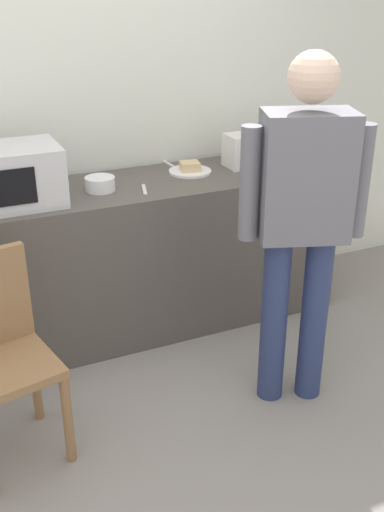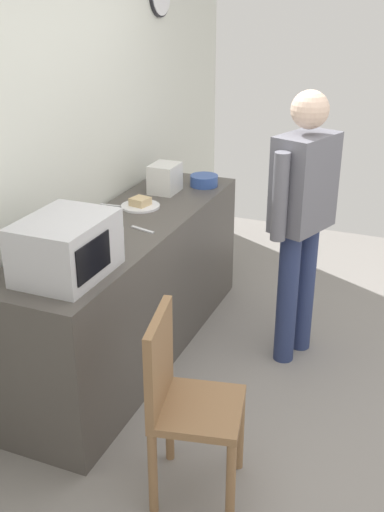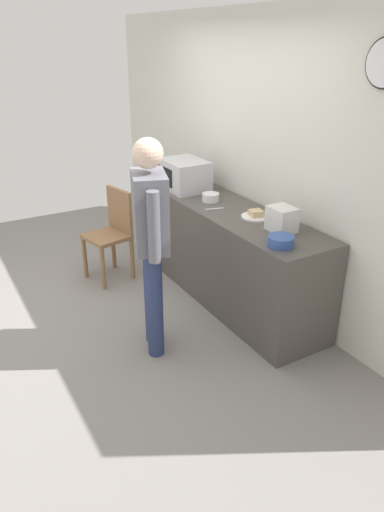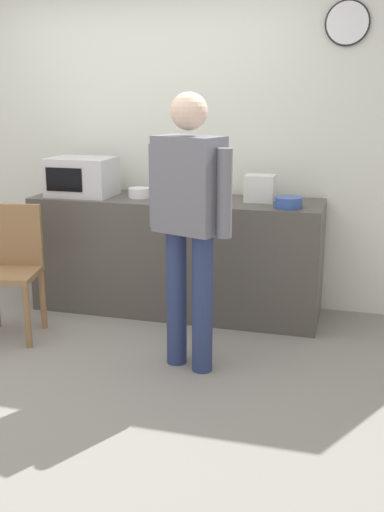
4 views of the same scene
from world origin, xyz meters
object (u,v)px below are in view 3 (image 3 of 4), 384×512
Objects in this scene: spoon_utensil at (271,211)px; salad_bowl at (281,241)px; microwave at (184,175)px; wooden_chair at (113,230)px; toaster at (282,219)px; person_standing at (151,233)px; sandwich_plate at (256,215)px; fork_utensil at (214,209)px; cereal_bowl at (211,197)px.

salad_bowl is at bearing -33.38° from spoon_utensil.
microwave reaches higher than wooden_chair.
person_standing reaches higher than toaster.
sandwich_plate is 1.50× the size of spoon_utensil.
sandwich_plate is (1.05, 0.12, -0.13)m from microwave.
fork_utensil is 0.18× the size of wooden_chair.
salad_bowl is 1.19× the size of fork_utensil.
cereal_bowl is at bearing 125.35° from person_standing.
microwave is at bearing 141.02° from person_standing.
toaster reaches higher than wooden_chair.
person_standing reaches higher than spoon_utensil.
cereal_bowl is 0.17× the size of wooden_chair.
microwave is 0.71m from fork_utensil.
toaster reaches higher than sandwich_plate.
microwave reaches higher than fork_utensil.
person_standing is (0.09, -1.05, 0.07)m from sandwich_plate.
person_standing is 1.83× the size of wooden_chair.
salad_bowl is 2.03m from wooden_chair.
toaster is at bearing 26.81° from wooden_chair.
spoon_utensil is at bearing 96.54° from person_standing.
person_standing is (1.14, -0.93, -0.06)m from microwave.
person_standing is (-0.50, -0.83, 0.06)m from salad_bowl.
wooden_chair is at bearing -139.52° from spoon_utensil.
salad_bowl is at bearing -20.10° from sandwich_plate.
salad_bowl is at bearing 18.47° from wooden_chair.
sandwich_plate is at bearing 159.90° from salad_bowl.
microwave is at bearing -175.61° from toaster.
toaster is (0.94, 0.08, 0.06)m from cereal_bowl.
microwave is 0.29× the size of person_standing.
toaster is 0.13× the size of person_standing.
person_standing reaches higher than cereal_bowl.
fork_utensil is at bearing -23.90° from cereal_bowl.
salad_bowl reaches higher than sandwich_plate.
sandwich_plate is at bearing 9.56° from cereal_bowl.
wooden_chair reaches higher than spoon_utensil.
toaster is 0.75m from fork_utensil.
fork_utensil is at bearing -165.90° from toaster.
sandwich_plate reaches higher than fork_utensil.
fork_utensil is (-0.96, 0.02, -0.04)m from salad_bowl.
sandwich_plate is 1.59m from wooden_chair.
spoon_utensil is (0.31, 0.40, 0.00)m from fork_utensil.
fork_utensil is (-0.36, -0.20, -0.02)m from sandwich_plate.
toaster is 1.29× the size of fork_utensil.
spoon_utensil is at bearing 30.03° from cereal_bowl.
salad_bowl is 1.23× the size of cereal_bowl.
cereal_bowl is 0.97× the size of fork_utensil.
toaster reaches higher than spoon_utensil.
wooden_chair is at bearing -153.19° from toaster.
wooden_chair is at bearing -144.90° from fork_utensil.
cereal_bowl is (-0.58, -0.10, 0.02)m from sandwich_plate.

